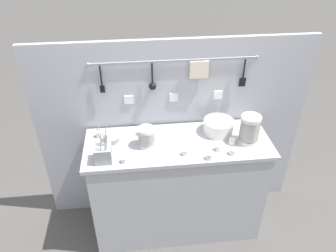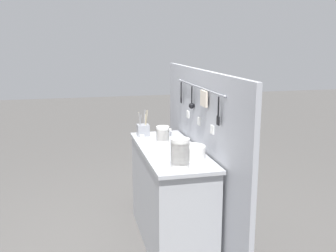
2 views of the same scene
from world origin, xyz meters
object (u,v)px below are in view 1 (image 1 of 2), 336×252
(cup_edge_near, at_px, (232,141))
(cup_front_right, at_px, (99,134))
(bowl_stack_tall_left, at_px, (250,129))
(bowl_stack_nested_right, at_px, (146,137))
(cup_back_right, at_px, (209,156))
(cup_edge_far, at_px, (233,152))
(cup_by_caddy, at_px, (219,148))
(cup_beside_plates, at_px, (125,160))
(cup_mid_row, at_px, (186,152))
(steel_mixing_bowl, at_px, (111,139))
(plate_stack, at_px, (218,126))
(cutlery_caddy, at_px, (103,153))
(cup_centre, at_px, (141,132))

(cup_edge_near, relative_size, cup_front_right, 1.00)
(bowl_stack_tall_left, relative_size, bowl_stack_nested_right, 1.45)
(cup_back_right, xyz_separation_m, cup_edge_far, (0.18, 0.03, 0.00))
(cup_back_right, relative_size, cup_by_caddy, 1.00)
(cup_beside_plates, bearing_deg, cup_mid_row, 4.71)
(cup_back_right, bearing_deg, steel_mixing_bowl, 157.23)
(cup_edge_near, relative_size, cup_beside_plates, 1.00)
(bowl_stack_tall_left, bearing_deg, bowl_stack_nested_right, 177.19)
(cup_beside_plates, xyz_separation_m, cup_mid_row, (0.43, 0.04, 0.00))
(cup_back_right, bearing_deg, cup_front_right, 155.66)
(bowl_stack_nested_right, xyz_separation_m, steel_mixing_bowl, (-0.26, 0.09, -0.06))
(plate_stack, xyz_separation_m, cutlery_caddy, (-0.88, -0.25, 0.01))
(steel_mixing_bowl, xyz_separation_m, cup_front_right, (-0.10, 0.07, 0.00))
(bowl_stack_tall_left, height_order, cup_by_caddy, bowl_stack_tall_left)
(cup_front_right, distance_m, cup_mid_row, 0.70)
(plate_stack, height_order, cup_edge_near, plate_stack)
(steel_mixing_bowl, bearing_deg, cup_edge_far, -16.46)
(cup_front_right, bearing_deg, cup_centre, -1.02)
(plate_stack, distance_m, cup_back_right, 0.35)
(cutlery_caddy, bearing_deg, cup_front_right, 100.31)
(cup_by_caddy, bearing_deg, cup_front_right, 163.05)
(steel_mixing_bowl, xyz_separation_m, cup_mid_row, (0.54, -0.23, 0.00))
(steel_mixing_bowl, height_order, cup_by_caddy, cup_by_caddy)
(cutlery_caddy, height_order, cup_by_caddy, cutlery_caddy)
(cup_beside_plates, bearing_deg, steel_mixing_bowl, 111.08)
(cup_mid_row, bearing_deg, cup_edge_near, 13.55)
(cup_by_caddy, bearing_deg, cup_mid_row, -174.57)
(bowl_stack_tall_left, distance_m, steel_mixing_bowl, 1.04)
(steel_mixing_bowl, relative_size, cutlery_caddy, 0.46)
(cup_back_right, relative_size, cup_centre, 1.00)
(cup_mid_row, bearing_deg, cup_back_right, -22.60)
(cup_front_right, height_order, cup_edge_far, same)
(cup_edge_near, height_order, cup_mid_row, same)
(cup_back_right, distance_m, cup_mid_row, 0.17)
(plate_stack, xyz_separation_m, cup_mid_row, (-0.30, -0.25, -0.03))
(cup_front_right, bearing_deg, plate_stack, -2.57)
(cup_edge_near, height_order, cup_centre, same)
(plate_stack, distance_m, cup_beside_plates, 0.79)
(cup_back_right, height_order, cup_beside_plates, same)
(cutlery_caddy, relative_size, cup_by_caddy, 5.85)
(bowl_stack_nested_right, distance_m, cup_beside_plates, 0.25)
(steel_mixing_bowl, relative_size, cup_edge_far, 2.71)
(bowl_stack_nested_right, distance_m, plate_stack, 0.58)
(bowl_stack_nested_right, distance_m, cup_centre, 0.16)
(cup_mid_row, height_order, cup_by_caddy, same)
(cutlery_caddy, relative_size, cup_front_right, 5.85)
(cutlery_caddy, relative_size, cup_back_right, 5.85)
(cup_beside_plates, distance_m, cup_edge_far, 0.77)
(cup_centre, xyz_separation_m, cup_by_caddy, (0.56, -0.26, 0.00))
(bowl_stack_tall_left, xyz_separation_m, bowl_stack_nested_right, (-0.76, 0.04, -0.03))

